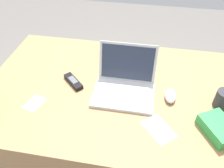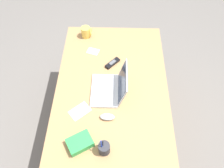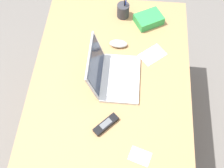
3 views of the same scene
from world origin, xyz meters
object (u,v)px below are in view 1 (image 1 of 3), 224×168
computer_mouse (170,96)px  snack_bag (219,128)px  pen_holder (223,99)px  laptop (125,84)px  cordless_phone (73,81)px

computer_mouse → snack_bag: bearing=-39.9°
computer_mouse → pen_holder: (0.25, -0.01, 0.03)m
laptop → snack_bag: laptop is taller
computer_mouse → snack_bag: (0.21, -0.18, 0.01)m
computer_mouse → cordless_phone: 0.54m
laptop → pen_holder: bearing=-3.1°
pen_holder → snack_bag: 0.18m
cordless_phone → pen_holder: size_ratio=0.77×
laptop → cordless_phone: size_ratio=2.34×
laptop → pen_holder: laptop is taller
laptop → computer_mouse: 0.25m
cordless_phone → pen_holder: pen_holder is taller
laptop → cordless_phone: 0.30m
cordless_phone → pen_holder: (0.79, -0.04, 0.04)m
laptop → snack_bag: 0.50m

